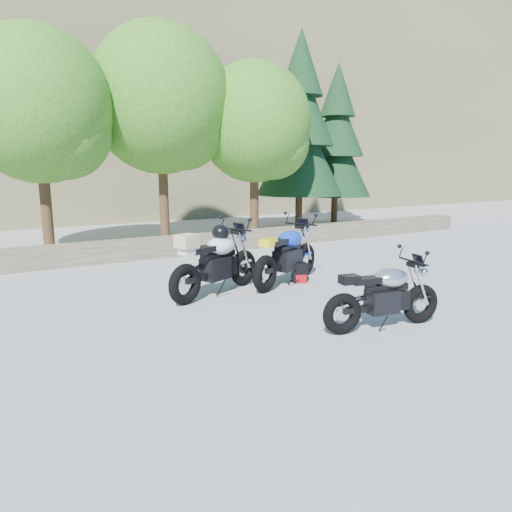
# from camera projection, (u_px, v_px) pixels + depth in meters

# --- Properties ---
(ground) EXTENTS (90.00, 90.00, 0.00)m
(ground) POSITION_uv_depth(u_px,v_px,m) (277.00, 315.00, 7.15)
(ground) COLOR gray
(ground) RESTS_ON ground
(stone_wall) EXTENTS (22.00, 0.55, 0.50)m
(stone_wall) POSITION_uv_depth(u_px,v_px,m) (162.00, 247.00, 11.77)
(stone_wall) COLOR brown
(stone_wall) RESTS_ON ground
(hillside) EXTENTS (80.00, 30.00, 15.00)m
(hillside) POSITION_uv_depth(u_px,v_px,m) (93.00, 89.00, 30.98)
(hillside) COLOR brown
(hillside) RESTS_ON ground
(tree_decid_left) EXTENTS (3.67, 3.67, 5.62)m
(tree_decid_left) POSITION_uv_depth(u_px,v_px,m) (43.00, 111.00, 11.34)
(tree_decid_left) COLOR #382314
(tree_decid_left) RESTS_ON ground
(tree_decid_mid) EXTENTS (4.08, 4.08, 6.24)m
(tree_decid_mid) POSITION_uv_depth(u_px,v_px,m) (165.00, 105.00, 13.22)
(tree_decid_mid) COLOR #382314
(tree_decid_mid) RESTS_ON ground
(tree_decid_right) EXTENTS (3.54, 3.54, 5.41)m
(tree_decid_right) POSITION_uv_depth(u_px,v_px,m) (258.00, 127.00, 14.19)
(tree_decid_right) COLOR #382314
(tree_decid_right) RESTS_ON ground
(conifer_near) EXTENTS (3.17, 3.17, 7.06)m
(conifer_near) POSITION_uv_depth(u_px,v_px,m) (300.00, 127.00, 16.45)
(conifer_near) COLOR #382314
(conifer_near) RESTS_ON ground
(conifer_far) EXTENTS (2.82, 2.82, 6.27)m
(conifer_far) POSITION_uv_depth(u_px,v_px,m) (336.00, 142.00, 18.12)
(conifer_far) COLOR #382314
(conifer_far) RESTS_ON ground
(silver_bike) EXTENTS (1.91, 0.61, 0.96)m
(silver_bike) POSITION_uv_depth(u_px,v_px,m) (384.00, 297.00, 6.46)
(silver_bike) COLOR black
(silver_bike) RESTS_ON ground
(white_bike) EXTENTS (2.16, 1.10, 1.26)m
(white_bike) POSITION_uv_depth(u_px,v_px,m) (216.00, 261.00, 8.18)
(white_bike) COLOR black
(white_bike) RESTS_ON ground
(blue_bike) EXTENTS (2.12, 1.17, 1.15)m
(blue_bike) POSITION_uv_depth(u_px,v_px,m) (287.00, 256.00, 8.98)
(blue_bike) COLOR black
(blue_bike) RESTS_ON ground
(backpack) EXTENTS (0.34, 0.32, 0.39)m
(backpack) POSITION_uv_depth(u_px,v_px,m) (299.00, 273.00, 9.15)
(backpack) COLOR black
(backpack) RESTS_ON ground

